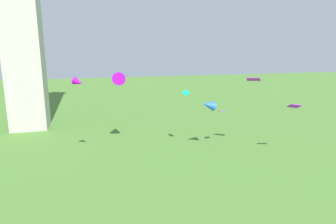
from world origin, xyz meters
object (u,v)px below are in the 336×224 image
kite_flying_2 (253,79)px  kite_flying_4 (294,106)px  kite_flying_1 (119,77)px  kite_flying_3 (222,111)px  kite_flying_6 (78,82)px  kite_flying_5 (186,93)px  kite_flying_0 (208,105)px

kite_flying_2 → kite_flying_4: bearing=-0.2°
kite_flying_1 → kite_flying_4: size_ratio=2.01×
kite_flying_3 → kite_flying_6: bearing=-77.9°
kite_flying_3 → kite_flying_4: 7.92m
kite_flying_1 → kite_flying_5: size_ratio=3.01×
kite_flying_4 → kite_flying_6: size_ratio=0.90×
kite_flying_5 → kite_flying_0: bearing=-134.1°
kite_flying_0 → kite_flying_1: bearing=-121.8°
kite_flying_1 → kite_flying_6: (-4.46, -4.07, -0.07)m
kite_flying_0 → kite_flying_6: size_ratio=1.34×
kite_flying_2 → kite_flying_6: 18.45m
kite_flying_4 → kite_flying_3: bearing=142.8°
kite_flying_2 → kite_flying_4: (3.40, -2.68, -2.66)m
kite_flying_2 → kite_flying_1: bearing=-165.6°
kite_flying_2 → kite_flying_4: 5.08m
kite_flying_0 → kite_flying_1: kite_flying_1 is taller
kite_flying_1 → kite_flying_2: bearing=165.6°
kite_flying_3 → kite_flying_6: 16.53m
kite_flying_6 → kite_flying_1: bearing=-7.1°
kite_flying_1 → kite_flying_6: size_ratio=1.81×
kite_flying_3 → kite_flying_5: size_ratio=1.28×
kite_flying_1 → kite_flying_2: (13.88, -6.07, -0.08)m
kite_flying_2 → kite_flying_5: bearing=-166.6°
kite_flying_3 → kite_flying_6: kite_flying_6 is taller
kite_flying_3 → kite_flying_0: bearing=-58.2°
kite_flying_0 → kite_flying_4: bearing=53.1°
kite_flying_0 → kite_flying_4: (7.88, -4.47, 0.29)m
kite_flying_1 → kite_flying_5: (7.19, -3.00, -1.73)m
kite_flying_0 → kite_flying_2: (4.48, -1.79, 2.96)m
kite_flying_2 → kite_flying_0: bearing=-163.7°
kite_flying_0 → kite_flying_6: bearing=-98.2°
kite_flying_0 → kite_flying_2: size_ratio=1.10×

